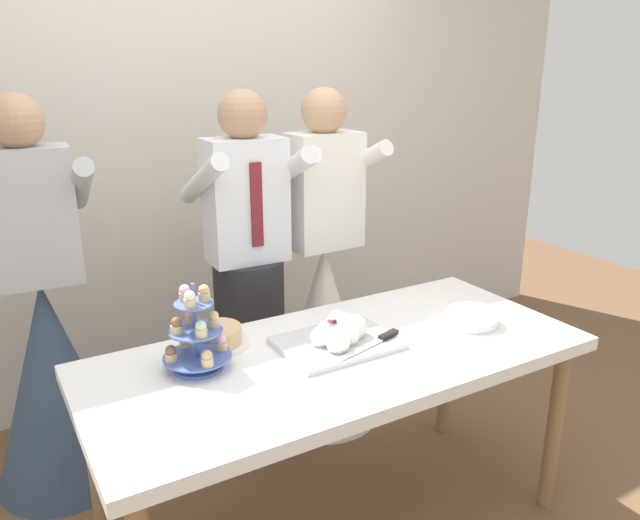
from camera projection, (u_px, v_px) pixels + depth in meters
The scene contains 9 objects.
rear_wall at pixel (190, 125), 3.20m from camera, with size 5.20×0.10×2.90m, color beige.
dessert_table at pixel (340, 369), 2.22m from camera, with size 1.80×0.80×0.78m.
cupcake_stand at pixel (196, 337), 2.03m from camera, with size 0.23×0.23×0.31m.
main_cake_tray at pixel (339, 335), 2.22m from camera, with size 0.43×0.31×0.12m.
plate_stack at pixel (472, 318), 2.41m from camera, with size 0.21×0.21×0.05m.
round_cake at pixel (217, 337), 2.23m from camera, with size 0.24×0.24×0.07m.
person_groom at pixel (249, 296), 2.79m from camera, with size 0.47×0.50×1.66m.
person_bride at pixel (324, 311), 3.04m from camera, with size 0.56×0.56×1.66m.
person_guest at pixel (51, 358), 2.56m from camera, with size 0.56×0.56×1.66m.
Camera 1 is at (-1.07, -1.68, 1.75)m, focal length 34.36 mm.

